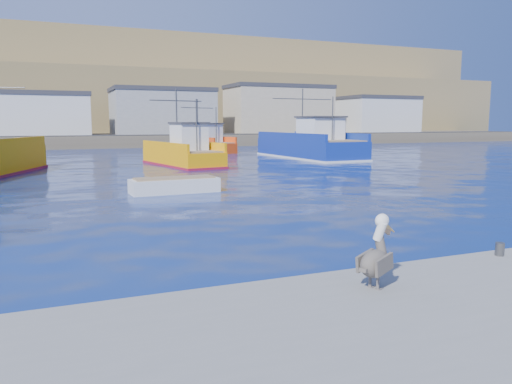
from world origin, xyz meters
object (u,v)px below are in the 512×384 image
at_px(trawler_blue, 310,146).
at_px(boat_orange, 204,143).
at_px(trawler_yellow_b, 183,154).
at_px(skiff_mid, 175,187).
at_px(pelican, 377,257).
at_px(skiff_far, 299,151).

relative_size(trawler_blue, boat_orange, 1.52).
xyz_separation_m(trawler_yellow_b, boat_orange, (6.49, 16.28, 0.10)).
relative_size(skiff_mid, pelican, 3.26).
xyz_separation_m(boat_orange, skiff_mid, (-10.73, -31.42, -0.75)).
xyz_separation_m(trawler_blue, boat_orange, (-7.23, 12.36, -0.14)).
xyz_separation_m(skiff_mid, pelican, (-0.24, -17.07, 0.78)).
relative_size(skiff_mid, skiff_far, 1.07).
xyz_separation_m(boat_orange, pelican, (-10.97, -48.48, 0.03)).
distance_m(trawler_yellow_b, skiff_far, 18.35).
bearing_deg(pelican, trawler_yellow_b, 82.08).
bearing_deg(boat_orange, trawler_yellow_b, -111.73).
height_order(boat_orange, skiff_far, boat_orange).
bearing_deg(skiff_mid, trawler_blue, 46.68).
bearing_deg(trawler_yellow_b, boat_orange, 68.27).
xyz_separation_m(trawler_blue, skiff_mid, (-17.97, -19.05, -0.88)).
xyz_separation_m(trawler_yellow_b, pelican, (-4.48, -32.21, 0.13)).
distance_m(boat_orange, skiff_far, 11.06).
bearing_deg(trawler_blue, skiff_mid, -133.32).
xyz_separation_m(trawler_blue, pelican, (-18.20, -36.12, -0.11)).
bearing_deg(boat_orange, skiff_far, -35.58).
relative_size(boat_orange, skiff_mid, 2.10).
xyz_separation_m(trawler_blue, skiff_far, (1.74, 5.95, -0.90)).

